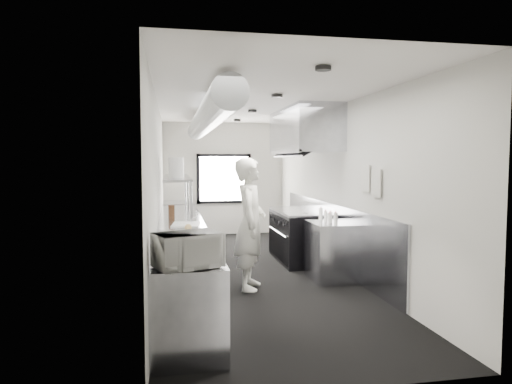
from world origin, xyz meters
name	(u,v)px	position (x,y,z in m)	size (l,w,h in m)	color
floor	(251,272)	(0.00, 0.00, 0.00)	(3.00, 8.00, 0.01)	black
ceiling	(251,102)	(0.00, 0.00, 2.80)	(3.00, 8.00, 0.01)	white
wall_back	(224,179)	(0.00, 4.00, 1.40)	(3.00, 0.02, 2.80)	beige
wall_front	(339,219)	(0.00, -4.00, 1.40)	(3.00, 0.02, 2.80)	beige
wall_left	(158,189)	(-1.50, 0.00, 1.40)	(0.02, 8.00, 2.80)	beige
wall_right	(338,187)	(1.50, 0.00, 1.40)	(0.02, 8.00, 2.80)	beige
wall_cladding	(330,234)	(1.48, 0.30, 0.55)	(0.03, 5.50, 1.10)	#989CA6
hvac_duct	(206,119)	(-0.70, 0.40, 2.55)	(0.40, 0.40, 6.40)	gray
service_window	(224,179)	(0.00, 3.96, 1.40)	(1.36, 0.05, 1.25)	white
exhaust_hood	(304,131)	(1.10, 0.70, 2.39)	(0.81, 2.20, 0.88)	#989CA6
prep_counter	(182,254)	(-1.15, -0.50, 0.45)	(0.70, 6.00, 0.90)	#989CA6
pass_shelf	(177,178)	(-1.19, 1.00, 1.54)	(0.45, 3.00, 0.68)	#989CA6
range	(300,235)	(1.04, 0.70, 0.47)	(0.88, 1.60, 0.94)	black
bottle_station	(332,251)	(1.15, -0.70, 0.45)	(0.65, 0.80, 0.90)	#989CA6
far_work_table	(178,222)	(-1.15, 3.20, 0.45)	(0.70, 1.20, 0.90)	#989CA6
notice_sheet_a	(366,178)	(1.47, -1.20, 1.60)	(0.02, 0.28, 0.38)	beige
notice_sheet_b	(376,183)	(1.47, -1.55, 1.55)	(0.02, 0.28, 0.38)	beige
line_cook	(250,224)	(-0.18, -0.95, 0.95)	(0.69, 0.45, 1.89)	silver
microwave	(187,250)	(-1.16, -3.30, 1.06)	(0.52, 0.40, 0.31)	silver
deli_tub_a	(173,251)	(-1.28, -2.78, 0.95)	(0.15, 0.15, 0.11)	#A4ADA0
deli_tub_b	(172,240)	(-1.30, -2.18, 0.95)	(0.15, 0.15, 0.11)	#A4ADA0
newspaper	(193,241)	(-1.04, -1.97, 0.90)	(0.29, 0.37, 0.01)	silver
small_plate	(188,232)	(-1.08, -1.26, 0.91)	(0.17, 0.17, 0.01)	silver
pastry	(188,228)	(-1.08, -1.26, 0.96)	(0.09, 0.09, 0.09)	#D8B671
cutting_board	(186,224)	(-1.09, -0.58, 0.91)	(0.40, 0.53, 0.02)	white
knife_block	(171,211)	(-1.30, 0.31, 1.01)	(0.09, 0.20, 0.21)	#572F1E
plate_stack_a	(176,170)	(-1.22, 0.16, 1.70)	(0.22, 0.22, 0.26)	silver
plate_stack_b	(176,167)	(-1.21, 0.66, 1.74)	(0.26, 0.26, 0.34)	silver
plate_stack_c	(177,167)	(-1.19, 1.09, 1.74)	(0.24, 0.24, 0.34)	silver
plate_stack_d	(177,167)	(-1.19, 1.64, 1.73)	(0.21, 0.21, 0.33)	silver
squeeze_bottle_a	(336,219)	(1.11, -0.98, 0.99)	(0.06, 0.06, 0.19)	white
squeeze_bottle_b	(329,218)	(1.07, -0.81, 0.98)	(0.05, 0.05, 0.16)	white
squeeze_bottle_c	(331,217)	(1.12, -0.74, 0.98)	(0.05, 0.05, 0.16)	white
squeeze_bottle_d	(326,216)	(1.10, -0.54, 0.98)	(0.05, 0.05, 0.16)	white
squeeze_bottle_e	(321,214)	(1.08, -0.38, 0.99)	(0.06, 0.06, 0.19)	white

